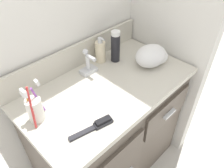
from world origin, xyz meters
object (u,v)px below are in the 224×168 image
object	(u,v)px
soap_dispenser	(100,51)
hairbrush	(97,125)
toothbrush_cup	(35,109)
shaving_cream_can	(115,47)
hand_towel	(152,56)

from	to	relation	value
soap_dispenser	hairbrush	size ratio (longest dim) A/B	0.78
toothbrush_cup	hairbrush	bearing A→B (deg)	-55.12
toothbrush_cup	shaving_cream_can	xyz separation A→B (m)	(0.55, 0.07, 0.03)
toothbrush_cup	hand_towel	world-z (taller)	toothbrush_cup
toothbrush_cup	soap_dispenser	distance (m)	0.51
toothbrush_cup	soap_dispenser	bearing A→B (deg)	14.87
soap_dispenser	hairbrush	distance (m)	0.49
soap_dispenser	hand_towel	bearing A→B (deg)	-50.75
soap_dispenser	shaving_cream_can	size ratio (longest dim) A/B	0.83
shaving_cream_can	toothbrush_cup	bearing A→B (deg)	-172.35
toothbrush_cup	soap_dispenser	world-z (taller)	toothbrush_cup
shaving_cream_can	hairbrush	bearing A→B (deg)	-144.59
shaving_cream_can	hand_towel	xyz separation A→B (m)	(0.12, -0.17, -0.04)
hairbrush	toothbrush_cup	bearing A→B (deg)	137.80
hairbrush	shaving_cream_can	bearing A→B (deg)	48.33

